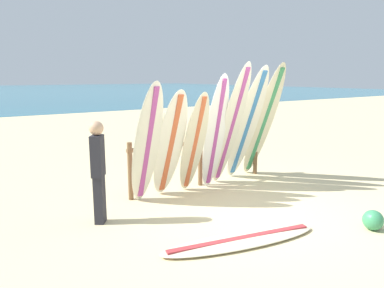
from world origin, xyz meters
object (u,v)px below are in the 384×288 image
object	(u,v)px
surfboard_leaning_center_left	(194,144)
surfboard_leaning_right	(247,125)
beach_ball	(373,220)
surfboard_leaning_left	(170,145)
surfboard_leaning_center	(215,133)
surfboard_leaning_far_right	(263,122)
surfboard_lying_on_sand	(241,240)
surfboard_leaning_far_left	(147,144)
surfboard_rack	(200,152)
beachgoer_standing	(98,168)
surfboard_leaning_center_right	(231,126)

from	to	relation	value
surfboard_leaning_center_left	surfboard_leaning_right	bearing A→B (deg)	1.70
surfboard_leaning_right	beach_ball	xyz separation A→B (m)	(-0.13, -2.85, -1.07)
surfboard_leaning_left	surfboard_leaning_center	world-z (taller)	surfboard_leaning_center
beach_ball	surfboard_leaning_far_right	bearing A→B (deg)	77.21
surfboard_lying_on_sand	surfboard_leaning_far_left	bearing A→B (deg)	99.63
surfboard_rack	surfboard_leaning_far_left	bearing A→B (deg)	-163.74
surfboard_rack	beachgoer_standing	xyz separation A→B (m)	(-2.39, -0.70, 0.17)
surfboard_leaning_far_left	beach_ball	bearing A→B (deg)	-51.76
surfboard_rack	surfboard_leaning_left	bearing A→B (deg)	-159.58
surfboard_leaning_far_right	beach_ball	distance (m)	3.17
surfboard_leaning_far_left	surfboard_lying_on_sand	xyz separation A→B (m)	(0.34, -2.02, -1.04)
surfboard_leaning_center_left	beach_ball	xyz separation A→B (m)	(1.22, -2.81, -0.83)
surfboard_leaning_center_right	surfboard_leaning_right	distance (m)	0.50
surfboard_leaning_center	surfboard_leaning_far_left	bearing A→B (deg)	179.91
surfboard_leaning_center_right	beach_ball	distance (m)	3.01
beach_ball	surfboard_lying_on_sand	bearing A→B (deg)	157.29
surfboard_leaning_right	surfboard_leaning_center_left	bearing A→B (deg)	-178.30
surfboard_rack	surfboard_lying_on_sand	world-z (taller)	surfboard_rack
surfboard_rack	surfboard_leaning_center	size ratio (longest dim) A/B	1.41
surfboard_leaning_center_left	surfboard_leaning_right	size ratio (longest dim) A/B	0.80
surfboard_leaning_center_right	surfboard_leaning_center	bearing A→B (deg)	178.19
beach_ball	surfboard_leaning_left	bearing A→B (deg)	120.79
surfboard_leaning_center_right	surfboard_leaning_right	bearing A→B (deg)	8.13
surfboard_leaning_center_left	surfboard_lying_on_sand	bearing A→B (deg)	-107.49
surfboard_leaning_center_left	beachgoer_standing	distance (m)	1.99
surfboard_leaning_left	surfboard_lying_on_sand	bearing A→B (deg)	-94.19
surfboard_leaning_left	beach_ball	xyz separation A→B (m)	(1.71, -2.87, -0.86)
surfboard_leaning_right	surfboard_leaning_far_right	xyz separation A→B (m)	(0.52, 0.04, 0.03)
surfboard_leaning_right	beachgoer_standing	world-z (taller)	surfboard_leaning_right
surfboard_leaning_right	surfboard_leaning_left	bearing A→B (deg)	179.54
surfboard_leaning_far_left	beachgoer_standing	bearing A→B (deg)	-163.49
surfboard_leaning_far_left	surfboard_leaning_center_right	world-z (taller)	surfboard_leaning_center_right
beachgoer_standing	surfboard_rack	bearing A→B (deg)	16.36
surfboard_leaning_center_right	beachgoer_standing	size ratio (longest dim) A/B	1.59
surfboard_leaning_right	surfboard_leaning_center	bearing A→B (deg)	-176.19
surfboard_leaning_center_left	beachgoer_standing	world-z (taller)	surfboard_leaning_center_left
surfboard_leaning_center_right	beachgoer_standing	bearing A→B (deg)	-174.44
surfboard_leaning_left	surfboard_leaning_center_left	distance (m)	0.49
surfboard_lying_on_sand	beach_ball	size ratio (longest dim) A/B	8.01
surfboard_rack	surfboard_leaning_center	world-z (taller)	surfboard_leaning_center
surfboard_leaning_center	surfboard_leaning_center_left	bearing A→B (deg)	177.92
surfboard_lying_on_sand	surfboard_rack	bearing A→B (deg)	66.19
surfboard_leaning_left	surfboard_leaning_center	size ratio (longest dim) A/B	0.88
surfboard_leaning_left	surfboard_leaning_center_left	bearing A→B (deg)	-6.43
surfboard_rack	surfboard_leaning_left	world-z (taller)	surfboard_leaning_left
surfboard_leaning_center_left	surfboard_leaning_center	xyz separation A→B (m)	(0.48, -0.02, 0.16)
surfboard_rack	surfboard_leaning_center_right	distance (m)	0.82
surfboard_leaning_center	surfboard_leaning_center_right	bearing A→B (deg)	-1.81
surfboard_leaning_center_left	surfboard_leaning_center	size ratio (longest dim) A/B	0.86
beachgoer_standing	surfboard_leaning_right	bearing A→B (deg)	5.94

